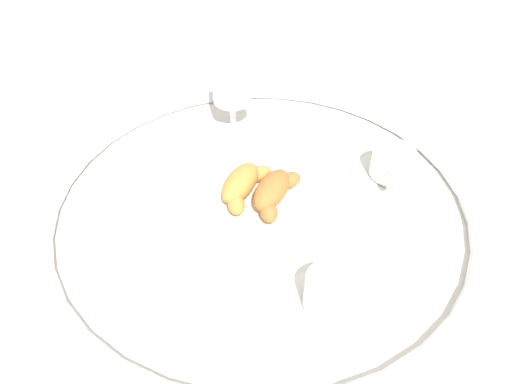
{
  "coord_description": "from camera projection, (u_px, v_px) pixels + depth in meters",
  "views": [
    {
      "loc": [
        0.6,
        -0.04,
        0.58
      ],
      "look_at": [
        -0.0,
        -0.01,
        0.03
      ],
      "focal_mm": 34.36,
      "sensor_mm": 36.0,
      "label": 1
    }
  ],
  "objects": [
    {
      "name": "coffee_cup_far",
      "position": [
        332.0,
        296.0,
        0.67
      ],
      "size": [
        0.14,
        0.14,
        0.06
      ],
      "color": "white",
      "rests_on": "ground_plane"
    },
    {
      "name": "table_chrome_rim",
      "position": [
        261.0,
        201.0,
        0.83
      ],
      "size": [
        0.73,
        0.73,
        0.02
      ],
      "primitive_type": "torus",
      "color": "silver",
      "rests_on": "ground_plane"
    },
    {
      "name": "sugar_packet",
      "position": [
        147.0,
        166.0,
        0.91
      ],
      "size": [
        0.06,
        0.04,
        0.01
      ],
      "primitive_type": "cube",
      "rotation": [
        0.0,
        0.0,
        0.19
      ],
      "color": "white",
      "rests_on": "ground_plane"
    },
    {
      "name": "juice_glass_left",
      "position": [
        232.0,
        86.0,
        0.95
      ],
      "size": [
        0.08,
        0.08,
        0.14
      ],
      "color": "white",
      "rests_on": "ground_plane"
    },
    {
      "name": "pastry_plate",
      "position": [
        256.0,
        200.0,
        0.83
      ],
      "size": [
        0.23,
        0.23,
        0.02
      ],
      "color": "white",
      "rests_on": "ground_plane"
    },
    {
      "name": "folded_napkin",
      "position": [
        141.0,
        220.0,
        0.81
      ],
      "size": [
        0.14,
        0.14,
        0.01
      ],
      "primitive_type": "cube",
      "rotation": [
        0.0,
        0.0,
        -0.34
      ],
      "color": "silver",
      "rests_on": "ground_plane"
    },
    {
      "name": "croissant_large",
      "position": [
        242.0,
        184.0,
        0.82
      ],
      "size": [
        0.12,
        0.1,
        0.04
      ],
      "color": "#CC893D",
      "rests_on": "pastry_plate"
    },
    {
      "name": "ground_plane",
      "position": [
        261.0,
        206.0,
        0.84
      ],
      "size": [
        2.2,
        2.2,
        0.0
      ],
      "primitive_type": "plane",
      "color": "silver"
    },
    {
      "name": "croissant_small",
      "position": [
        274.0,
        191.0,
        0.81
      ],
      "size": [
        0.12,
        0.1,
        0.04
      ],
      "color": "#AD6B33",
      "rests_on": "pastry_plate"
    },
    {
      "name": "coffee_cup_near",
      "position": [
        391.0,
        167.0,
        0.88
      ],
      "size": [
        0.14,
        0.14,
        0.06
      ],
      "color": "white",
      "rests_on": "ground_plane"
    }
  ]
}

